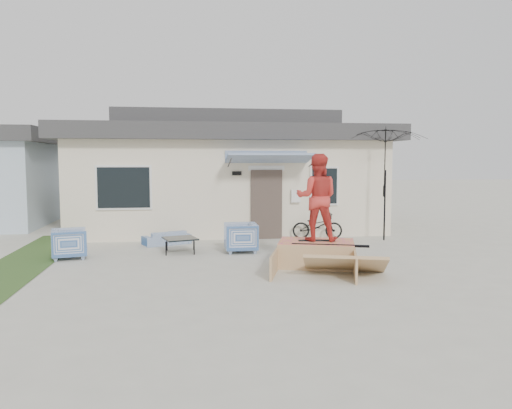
{
  "coord_description": "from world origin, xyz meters",
  "views": [
    {
      "loc": [
        -1.43,
        -10.31,
        2.42
      ],
      "look_at": [
        0.3,
        1.8,
        1.3
      ],
      "focal_mm": 34.82,
      "sensor_mm": 36.0,
      "label": 1
    }
  ],
  "objects": [
    {
      "name": "coffee_table",
      "position": [
        -1.58,
        2.55,
        0.19
      ],
      "size": [
        0.98,
        0.98,
        0.39
      ],
      "primitive_type": "cube",
      "rotation": [
        0.0,
        0.0,
        0.29
      ],
      "color": "black",
      "rests_on": "ground"
    },
    {
      "name": "bicycle",
      "position": [
        2.53,
        4.22,
        0.48
      ],
      "size": [
        1.57,
        0.75,
        0.97
      ],
      "primitive_type": "imported",
      "rotation": [
        0.0,
        0.0,
        1.42
      ],
      "color": "black",
      "rests_on": "ground"
    },
    {
      "name": "skateboard",
      "position": [
        1.52,
        0.57,
        0.58
      ],
      "size": [
        0.85,
        0.3,
        0.05
      ],
      "primitive_type": "cube",
      "rotation": [
        0.0,
        0.0,
        -0.11
      ],
      "color": "black",
      "rests_on": "skate_ramp"
    },
    {
      "name": "patio_umbrella",
      "position": [
        4.45,
        3.7,
        1.75
      ],
      "size": [
        2.36,
        2.19,
        2.2
      ],
      "color": "black",
      "rests_on": "ground"
    },
    {
      "name": "grass_strip",
      "position": [
        -5.2,
        2.0,
        0.0
      ],
      "size": [
        1.4,
        8.0,
        0.01
      ],
      "primitive_type": "cube",
      "color": "#2C491E",
      "rests_on": "ground"
    },
    {
      "name": "skate_ramp",
      "position": [
        1.5,
        0.51,
        0.28
      ],
      "size": [
        2.25,
        2.62,
        0.56
      ],
      "primitive_type": null,
      "rotation": [
        0.0,
        0.0,
        -0.3
      ],
      "color": "tan",
      "rests_on": "ground"
    },
    {
      "name": "loveseat",
      "position": [
        -1.98,
        3.87,
        0.26
      ],
      "size": [
        1.37,
        0.89,
        0.52
      ],
      "primitive_type": "imported",
      "rotation": [
        0.0,
        0.0,
        3.55
      ],
      "color": "#2F5797",
      "rests_on": "ground"
    },
    {
      "name": "ground",
      "position": [
        0.0,
        0.0,
        0.0
      ],
      "size": [
        90.0,
        90.0,
        0.0
      ],
      "primitive_type": "plane",
      "color": "#B1AF9F",
      "rests_on": "ground"
    },
    {
      "name": "house",
      "position": [
        0.0,
        7.99,
        1.94
      ],
      "size": [
        10.8,
        8.49,
        4.1
      ],
      "color": "beige",
      "rests_on": "ground"
    },
    {
      "name": "armchair_left",
      "position": [
        -4.25,
        2.17,
        0.41
      ],
      "size": [
        0.9,
        0.94,
        0.81
      ],
      "primitive_type": "imported",
      "rotation": [
        0.0,
        0.0,
        1.8
      ],
      "color": "#2F5797",
      "rests_on": "ground"
    },
    {
      "name": "skater",
      "position": [
        1.52,
        0.57,
        1.59
      ],
      "size": [
        1.13,
        0.98,
        1.97
      ],
      "primitive_type": "imported",
      "rotation": [
        0.0,
        0.0,
        2.86
      ],
      "color": "red",
      "rests_on": "skateboard"
    },
    {
      "name": "armchair_right",
      "position": [
        -0.02,
        2.4,
        0.42
      ],
      "size": [
        0.78,
        0.83,
        0.85
      ],
      "primitive_type": "imported",
      "rotation": [
        0.0,
        0.0,
        -1.58
      ],
      "color": "#2F5797",
      "rests_on": "ground"
    }
  ]
}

